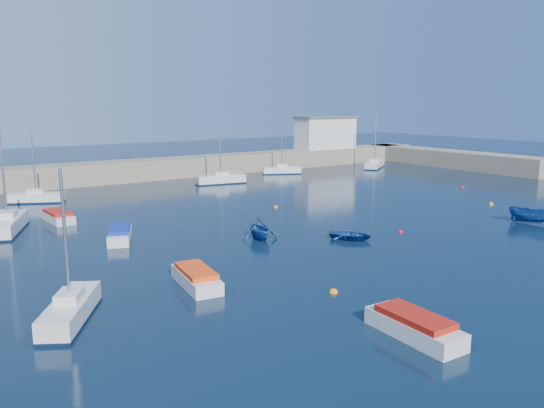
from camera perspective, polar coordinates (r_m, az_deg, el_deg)
ground at (r=35.88m, az=16.42°, el=-5.87°), size 220.00×220.00×0.00m
back_wall at (r=73.16m, az=-12.60°, el=3.70°), size 96.00×4.50×2.60m
right_arm at (r=89.26m, az=18.53°, el=4.64°), size 4.50×32.00×2.60m
harbor_office at (r=88.42m, az=5.77°, el=7.57°), size 10.00×4.00×5.00m
sailboat_1 at (r=26.83m, az=-20.85°, el=-10.55°), size 4.00×5.38×7.20m
sailboat_3 at (r=46.55m, az=-26.54°, el=-1.94°), size 3.96×6.68×8.62m
sailboat_5 at (r=59.18m, az=-24.00°, el=0.67°), size 5.47×3.66×7.15m
sailboat_6 at (r=67.15m, az=-5.53°, el=2.70°), size 6.43×2.77×8.24m
sailboat_7 at (r=76.28m, az=1.06°, el=3.69°), size 5.60×3.71×7.30m
sailboat_8 at (r=84.89m, az=10.98°, el=4.22°), size 6.67×5.38×8.81m
motorboat_0 at (r=30.06m, az=-8.16°, el=-7.83°), size 2.17×4.68×1.01m
motorboat_1 at (r=40.76m, az=-16.03°, el=-3.15°), size 3.04×4.52×1.05m
motorboat_2 at (r=49.13m, az=-22.06°, el=-1.24°), size 1.95×4.67×0.94m
motorboat_3 at (r=24.40m, az=15.06°, el=-12.55°), size 1.80×4.66×1.08m
dinghy_center at (r=40.02m, az=8.46°, el=-3.34°), size 3.63×3.84×0.65m
dinghy_left at (r=39.55m, az=-1.37°, el=-2.64°), size 3.12×3.49×1.65m
dinghy_right at (r=49.83m, az=26.16°, el=-1.09°), size 2.54×3.92×1.42m
buoy_0 at (r=29.03m, az=6.63°, el=-9.47°), size 0.49×0.49×0.49m
buoy_1 at (r=42.95m, az=13.64°, el=-3.00°), size 0.42×0.42×0.42m
buoy_2 at (r=57.58m, az=22.49°, el=-0.05°), size 0.48×0.48×0.48m
buoy_3 at (r=51.67m, az=0.41°, el=-0.38°), size 0.42×0.42×0.42m
buoy_4 at (r=67.73m, az=19.80°, el=1.66°), size 0.43×0.43×0.43m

